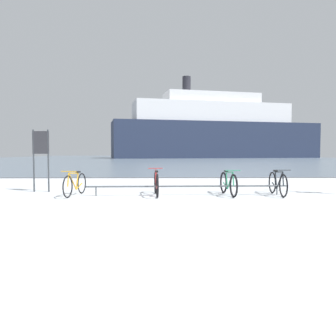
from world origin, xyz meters
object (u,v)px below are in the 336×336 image
(bicycle_2, at_px, (228,183))
(info_sign, at_px, (41,150))
(bicycle_1, at_px, (156,183))
(bicycle_3, at_px, (278,183))
(ferry_ship, at_px, (215,131))
(bicycle_0, at_px, (75,184))

(bicycle_2, xyz_separation_m, info_sign, (-6.05, 0.94, 1.05))
(bicycle_2, bearing_deg, bicycle_1, -178.02)
(bicycle_2, relative_size, bicycle_3, 1.01)
(bicycle_3, xyz_separation_m, ferry_ship, (8.45, 67.24, 5.80))
(bicycle_1, xyz_separation_m, bicycle_3, (3.72, 0.06, -0.01))
(bicycle_1, relative_size, ferry_ship, 0.04)
(bicycle_1, height_order, bicycle_2, bicycle_1)
(bicycle_0, height_order, bicycle_1, bicycle_1)
(bicycle_0, relative_size, bicycle_3, 0.99)
(bicycle_1, height_order, ferry_ship, ferry_ship)
(ferry_ship, bearing_deg, bicycle_1, -100.26)
(bicycle_1, distance_m, bicycle_2, 2.21)
(bicycle_0, relative_size, info_sign, 0.83)
(bicycle_1, bearing_deg, info_sign, 165.13)
(bicycle_2, height_order, info_sign, info_sign)
(bicycle_0, xyz_separation_m, bicycle_3, (6.19, 0.02, 0.01))
(bicycle_0, height_order, ferry_ship, ferry_ship)
(bicycle_1, distance_m, bicycle_3, 3.72)
(bicycle_0, distance_m, bicycle_3, 6.19)
(bicycle_0, bearing_deg, info_sign, 144.36)
(bicycle_0, height_order, bicycle_2, bicycle_2)
(bicycle_3, height_order, ferry_ship, ferry_ship)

